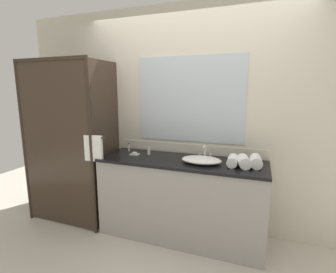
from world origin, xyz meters
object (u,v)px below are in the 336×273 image
Objects in this scene: rolled_towel_near_edge at (256,161)px; rolled_towel_far_edge at (232,161)px; sink_basin at (201,160)px; amenity_bottle_body_wash at (129,147)px; faucet at (205,154)px; soap_dish at (135,154)px; amenity_bottle_lotion at (149,151)px; rolled_towel_middle at (244,161)px.

rolled_towel_far_edge is (-0.22, -0.04, -0.01)m from rolled_towel_near_edge.
amenity_bottle_body_wash is (-0.96, 0.20, 0.01)m from sink_basin.
faucet reaches higher than rolled_towel_near_edge.
soap_dish is (-0.80, -0.12, -0.04)m from faucet.
amenity_bottle_lotion is at bearing -13.83° from amenity_bottle_body_wash.
faucet is 1.70× the size of soap_dish.
rolled_towel_near_edge is 0.22m from rolled_towel_far_edge.
faucet reaches higher than soap_dish.
faucet reaches higher than sink_basin.
amenity_bottle_lotion reaches higher than sink_basin.
amenity_bottle_lotion reaches higher than soap_dish.
faucet is at bearing 157.18° from rolled_towel_middle.
faucet reaches higher than rolled_towel_far_edge.
faucet is 0.46m from rolled_towel_middle.
rolled_towel_far_edge is (0.31, 0.01, 0.02)m from sink_basin.
rolled_towel_middle reaches higher than amenity_bottle_lotion.
amenity_bottle_lotion is at bearing 169.12° from sink_basin.
soap_dish is at bearing -154.55° from amenity_bottle_lotion.
sink_basin is 2.44× the size of faucet.
rolled_towel_far_edge is at bearing -8.39° from amenity_bottle_body_wash.
rolled_towel_middle is at bearing -8.45° from amenity_bottle_body_wash.
rolled_towel_near_edge is at bearing -5.67° from amenity_bottle_body_wash.
amenity_bottle_body_wash is at bearing 168.17° from sink_basin.
rolled_towel_far_edge is (1.27, -0.19, 0.01)m from amenity_bottle_body_wash.
amenity_bottle_lotion is 0.48× the size of rolled_towel_middle.
soap_dish is 1.12m from rolled_towel_far_edge.
rolled_towel_near_edge is (1.34, -0.00, 0.04)m from soap_dish.
rolled_towel_near_edge is (1.19, -0.07, 0.01)m from amenity_bottle_lotion.
faucet is at bearing 167.27° from rolled_towel_near_edge.
soap_dish is 1.04× the size of amenity_bottle_lotion.
rolled_towel_middle is at bearing -6.88° from amenity_bottle_lotion.
faucet is 0.35m from rolled_towel_far_edge.
amenity_bottle_lotion is at bearing -175.85° from faucet.
rolled_towel_far_edge is at bearing -169.82° from rolled_towel_near_edge.
amenity_bottle_lotion is at bearing 25.45° from soap_dish.
soap_dish is at bearing -171.58° from faucet.
soap_dish is at bearing 177.28° from rolled_towel_middle.
rolled_towel_middle is (0.42, -0.18, 0.01)m from faucet.
rolled_towel_middle is (-0.11, -0.06, 0.00)m from rolled_towel_near_edge.
rolled_towel_far_edge is (0.31, -0.16, 0.00)m from faucet.
rolled_towel_middle is (1.23, -0.06, 0.04)m from soap_dish.
faucet is at bearing 8.42° from soap_dish.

